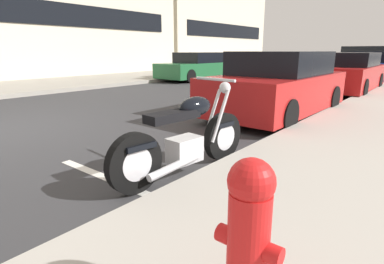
{
  "coord_description": "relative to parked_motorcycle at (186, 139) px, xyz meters",
  "views": [
    {
      "loc": [
        -2.0,
        -6.28,
        1.46
      ],
      "look_at": [
        0.71,
        -4.1,
        0.54
      ],
      "focal_mm": 28.92,
      "sensor_mm": 36.0,
      "label": 1
    }
  ],
  "objects": [
    {
      "name": "parking_stall_stripe",
      "position": [
        -0.71,
        0.44,
        -0.43
      ],
      "size": [
        0.12,
        2.2,
        0.01
      ],
      "primitive_type": "cube",
      "color": "silver",
      "rests_on": "ground"
    },
    {
      "name": "parked_car_second_in_row",
      "position": [
        4.03,
        0.62,
        0.25
      ],
      "size": [
        4.09,
        1.92,
        1.43
      ],
      "rotation": [
        0.0,
        0.0,
        -0.02
      ],
      "color": "#AD1919",
      "rests_on": "ground"
    },
    {
      "name": "parked_motorcycle",
      "position": [
        0.0,
        0.0,
        0.0
      ],
      "size": [
        2.09,
        0.62,
        1.12
      ],
      "rotation": [
        0.0,
        0.0,
        -0.1
      ],
      "color": "black",
      "rests_on": "ground"
    },
    {
      "name": "crossing_truck",
      "position": [
        31.63,
        3.92,
        0.53
      ],
      "size": [
        2.43,
        5.62,
        1.84
      ],
      "rotation": [
        0.0,
        0.0,
        1.49
      ],
      "color": "black",
      "rests_on": "ground"
    },
    {
      "name": "car_opposite_curb",
      "position": [
        9.95,
        7.59,
        0.21
      ],
      "size": [
        4.44,
        1.89,
        1.36
      ],
      "rotation": [
        0.0,
        0.0,
        3.12
      ],
      "color": "#236638",
      "rests_on": "ground"
    },
    {
      "name": "parked_car_near_corner",
      "position": [
        9.5,
        0.4,
        0.24
      ],
      "size": [
        4.49,
        1.81,
        1.38
      ],
      "rotation": [
        0.0,
        0.0,
        0.01
      ],
      "color": "#AD1919",
      "rests_on": "ground"
    },
    {
      "name": "fire_hydrant",
      "position": [
        -1.44,
        -1.62,
        0.14
      ],
      "size": [
        0.24,
        0.36,
        0.82
      ],
      "color": "red",
      "rests_on": "sidewalk_near_curb"
    },
    {
      "name": "parked_car_mid_block",
      "position": [
        14.92,
        0.45,
        0.25
      ],
      "size": [
        4.36,
        1.94,
        1.42
      ],
      "rotation": [
        0.0,
        0.0,
        0.04
      ],
      "color": "navy",
      "rests_on": "ground"
    },
    {
      "name": "sidewalk_far_curb",
      "position": [
        11.29,
        10.69,
        -0.36
      ],
      "size": [
        120.0,
        5.0,
        0.14
      ],
      "primitive_type": "cube",
      "color": "gray",
      "rests_on": "ground"
    }
  ]
}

